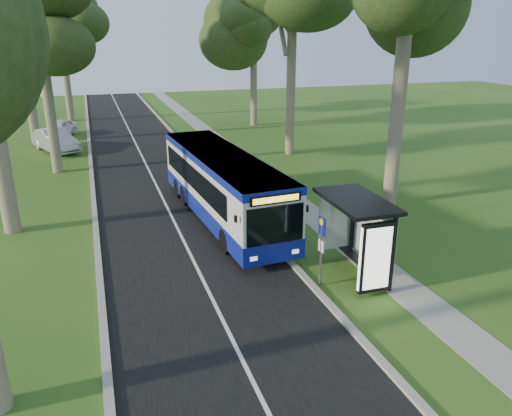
% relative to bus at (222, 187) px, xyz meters
% --- Properties ---
extents(ground, '(120.00, 120.00, 0.00)m').
position_rel_bus_xyz_m(ground, '(1.24, -6.44, -1.63)').
color(ground, '#2E591C').
rests_on(ground, ground).
extents(road, '(7.00, 100.00, 0.02)m').
position_rel_bus_xyz_m(road, '(-2.26, 3.56, -1.62)').
color(road, black).
rests_on(road, ground).
extents(kerb_east, '(0.25, 100.00, 0.12)m').
position_rel_bus_xyz_m(kerb_east, '(1.24, 3.56, -1.57)').
color(kerb_east, '#9E9B93').
rests_on(kerb_east, ground).
extents(kerb_west, '(0.25, 100.00, 0.12)m').
position_rel_bus_xyz_m(kerb_west, '(-5.76, 3.56, -1.57)').
color(kerb_west, '#9E9B93').
rests_on(kerb_west, ground).
extents(centre_line, '(0.12, 100.00, 0.00)m').
position_rel_bus_xyz_m(centre_line, '(-2.26, 3.56, -1.61)').
color(centre_line, white).
rests_on(centre_line, road).
extents(footpath, '(1.50, 100.00, 0.02)m').
position_rel_bus_xyz_m(footpath, '(4.24, 3.56, -1.62)').
color(footpath, gray).
rests_on(footpath, ground).
extents(bus, '(3.30, 12.00, 3.14)m').
position_rel_bus_xyz_m(bus, '(0.00, 0.00, 0.00)').
color(bus, silver).
rests_on(bus, ground).
extents(bus_stop_sign, '(0.10, 0.36, 2.59)m').
position_rel_bus_xyz_m(bus_stop_sign, '(1.54, -7.35, -0.02)').
color(bus_stop_sign, gray).
rests_on(bus_stop_sign, ground).
extents(bus_shelter, '(1.92, 3.45, 2.93)m').
position_rel_bus_xyz_m(bus_shelter, '(3.13, -7.48, 0.45)').
color(bus_shelter, black).
rests_on(bus_shelter, ground).
extents(litter_bin, '(0.54, 0.54, 0.95)m').
position_rel_bus_xyz_m(litter_bin, '(2.84, -0.47, -1.15)').
color(litter_bin, black).
rests_on(litter_bin, ground).
extents(car_white, '(3.21, 4.47, 1.41)m').
position_rel_bus_xyz_m(car_white, '(-8.04, 23.40, -0.92)').
color(car_white, white).
rests_on(car_white, ground).
extents(car_silver, '(3.67, 5.33, 1.66)m').
position_rel_bus_xyz_m(car_silver, '(-8.07, 17.67, -0.80)').
color(car_silver, '#B3B6BC').
rests_on(car_silver, ground).
extents(tree_west_c, '(5.20, 5.20, 13.18)m').
position_rel_bus_xyz_m(tree_west_c, '(-7.76, 11.56, 8.15)').
color(tree_west_c, '#7A6B56').
rests_on(tree_west_c, ground).
extents(tree_west_e, '(5.20, 5.20, 13.99)m').
position_rel_bus_xyz_m(tree_west_e, '(-7.26, 31.56, 8.74)').
color(tree_west_e, '#7A6B56').
rests_on(tree_west_e, ground).
extents(tree_east_c, '(5.20, 5.20, 13.58)m').
position_rel_bus_xyz_m(tree_east_c, '(8.04, 11.56, 8.44)').
color(tree_east_c, '#7A6B56').
rests_on(tree_east_c, ground).
extents(tree_east_d, '(5.20, 5.20, 12.76)m').
position_rel_bus_xyz_m(tree_east_d, '(9.24, 23.56, 7.84)').
color(tree_east_d, '#7A6B56').
rests_on(tree_east_d, ground).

